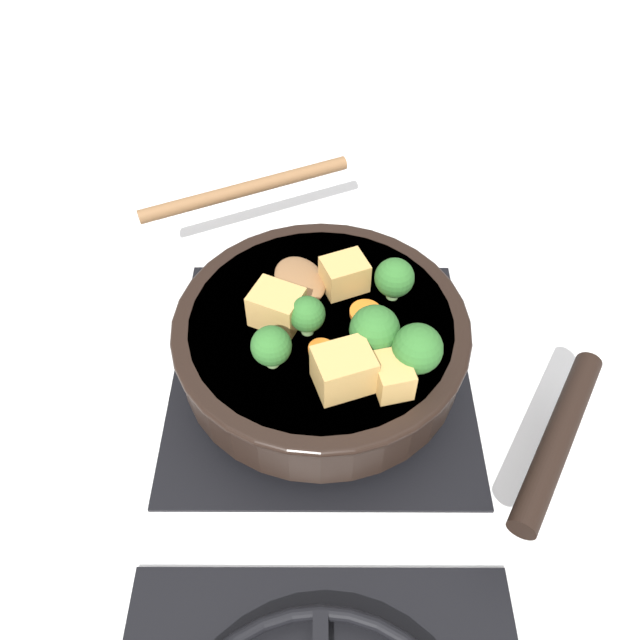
% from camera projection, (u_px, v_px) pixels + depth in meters
% --- Properties ---
extents(ground_plane, '(2.40, 2.40, 0.00)m').
position_uv_depth(ground_plane, '(320.00, 372.00, 0.66)').
color(ground_plane, white).
extents(front_burner_grate, '(0.31, 0.31, 0.03)m').
position_uv_depth(front_burner_grate, '(320.00, 366.00, 0.65)').
color(front_burner_grate, black).
rests_on(front_burner_grate, ground_plane).
extents(skillet_pan, '(0.40, 0.35, 0.06)m').
position_uv_depth(skillet_pan, '(323.00, 338.00, 0.62)').
color(skillet_pan, black).
rests_on(skillet_pan, front_burner_grate).
extents(wooden_spoon, '(0.23, 0.24, 0.02)m').
position_uv_depth(wooden_spoon, '(266.00, 223.00, 0.68)').
color(wooden_spoon, brown).
rests_on(wooden_spoon, skillet_pan).
extents(tofu_cube_center_large, '(0.04, 0.04, 0.03)m').
position_uv_depth(tofu_cube_center_large, '(391.00, 375.00, 0.54)').
color(tofu_cube_center_large, tan).
rests_on(tofu_cube_center_large, skillet_pan).
extents(tofu_cube_near_handle, '(0.06, 0.05, 0.04)m').
position_uv_depth(tofu_cube_near_handle, '(276.00, 308.00, 0.58)').
color(tofu_cube_near_handle, tan).
rests_on(tofu_cube_near_handle, skillet_pan).
extents(tofu_cube_east_chunk, '(0.05, 0.05, 0.03)m').
position_uv_depth(tofu_cube_east_chunk, '(343.00, 275.00, 0.61)').
color(tofu_cube_east_chunk, tan).
rests_on(tofu_cube_east_chunk, skillet_pan).
extents(tofu_cube_west_chunk, '(0.06, 0.05, 0.04)m').
position_uv_depth(tofu_cube_west_chunk, '(342.00, 370.00, 0.53)').
color(tofu_cube_west_chunk, tan).
rests_on(tofu_cube_west_chunk, skillet_pan).
extents(broccoli_floret_near_spoon, '(0.04, 0.04, 0.04)m').
position_uv_depth(broccoli_floret_near_spoon, '(270.00, 346.00, 0.54)').
color(broccoli_floret_near_spoon, '#709956').
rests_on(broccoli_floret_near_spoon, skillet_pan).
extents(broccoli_floret_center_top, '(0.04, 0.04, 0.05)m').
position_uv_depth(broccoli_floret_center_top, '(393.00, 278.00, 0.60)').
color(broccoli_floret_center_top, '#709956').
rests_on(broccoli_floret_center_top, skillet_pan).
extents(broccoli_floret_east_rim, '(0.04, 0.04, 0.05)m').
position_uv_depth(broccoli_floret_east_rim, '(416.00, 349.00, 0.54)').
color(broccoli_floret_east_rim, '#709956').
rests_on(broccoli_floret_east_rim, skillet_pan).
extents(broccoli_floret_west_rim, '(0.05, 0.05, 0.05)m').
position_uv_depth(broccoli_floret_west_rim, '(373.00, 330.00, 0.55)').
color(broccoli_floret_west_rim, '#709956').
rests_on(broccoli_floret_west_rim, skillet_pan).
extents(broccoli_floret_north_edge, '(0.03, 0.03, 0.04)m').
position_uv_depth(broccoli_floret_north_edge, '(306.00, 315.00, 0.57)').
color(broccoli_floret_north_edge, '#709956').
rests_on(broccoli_floret_north_edge, skillet_pan).
extents(carrot_slice_orange_thin, '(0.03, 0.03, 0.01)m').
position_uv_depth(carrot_slice_orange_thin, '(364.00, 312.00, 0.60)').
color(carrot_slice_orange_thin, orange).
rests_on(carrot_slice_orange_thin, skillet_pan).
extents(carrot_slice_near_center, '(0.02, 0.02, 0.01)m').
position_uv_depth(carrot_slice_near_center, '(316.00, 349.00, 0.57)').
color(carrot_slice_near_center, orange).
rests_on(carrot_slice_near_center, skillet_pan).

